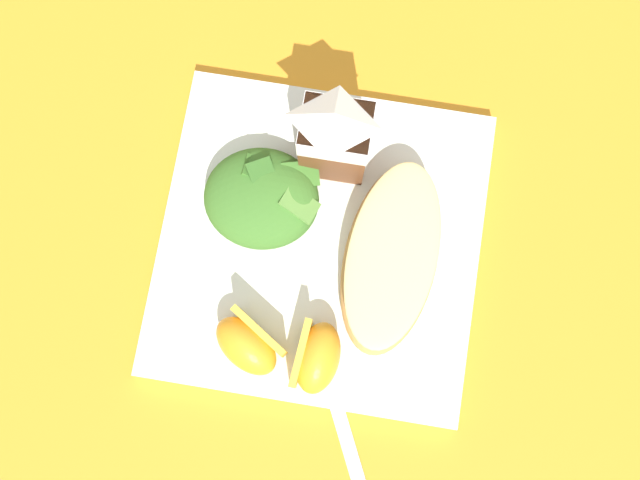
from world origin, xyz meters
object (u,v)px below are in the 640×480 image
white_plate (320,244)px  orange_wedge_middle (316,357)px  metal_fork (344,433)px  milk_carton (333,135)px  orange_wedge_front (248,344)px  green_salad_pile (262,198)px  cheesy_pizza_bread (391,257)px

white_plate → orange_wedge_middle: (0.01, -0.10, 0.03)m
white_plate → metal_fork: 0.17m
milk_carton → orange_wedge_front: 0.19m
milk_carton → orange_wedge_middle: (0.01, -0.18, -0.04)m
green_salad_pile → orange_wedge_front: size_ratio=1.46×
white_plate → green_salad_pile: (-0.06, 0.03, 0.03)m
cheesy_pizza_bread → white_plate: bearing=174.6°
orange_wedge_middle → metal_fork: size_ratio=0.35×
orange_wedge_front → orange_wedge_middle: size_ratio=1.11×
green_salad_pile → orange_wedge_middle: green_salad_pile is taller
milk_carton → orange_wedge_front: milk_carton is taller
white_plate → milk_carton: 0.10m
white_plate → orange_wedge_front: (-0.04, -0.10, 0.03)m
orange_wedge_front → milk_carton: bearing=76.5°
milk_carton → metal_fork: size_ratio=0.62×
cheesy_pizza_bread → green_salad_pile: green_salad_pile is taller
milk_carton → cheesy_pizza_bread: bearing=-52.7°
cheesy_pizza_bread → milk_carton: 0.11m
green_salad_pile → orange_wedge_middle: 0.14m
milk_carton → white_plate: bearing=-88.5°
cheesy_pizza_bread → milk_carton: bearing=127.3°
milk_carton → orange_wedge_front: size_ratio=1.57×
white_plate → orange_wedge_middle: size_ratio=4.46×
milk_carton → orange_wedge_front: bearing=-103.5°
metal_fork → cheesy_pizza_bread: bearing=84.3°
metal_fork → orange_wedge_middle: bearing=120.4°
green_salad_pile → orange_wedge_front: 0.13m
cheesy_pizza_bread → orange_wedge_middle: (-0.05, -0.09, 0.00)m
white_plate → orange_wedge_front: 0.11m
milk_carton → orange_wedge_middle: bearing=-85.2°
milk_carton → orange_wedge_front: (-0.04, -0.18, -0.04)m
white_plate → metal_fork: white_plate is taller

